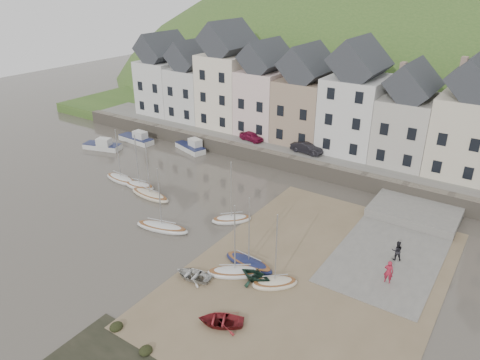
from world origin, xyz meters
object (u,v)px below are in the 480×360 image
Objects in this scene: rowboat_white at (193,275)px; person_red at (389,272)px; sailboat_0 at (121,179)px; rowboat_red at (221,320)px; car_left at (251,136)px; car_right at (307,148)px; rowboat_green at (256,275)px; person_dark at (397,251)px.

rowboat_white is 14.70m from person_red.
sailboat_0 reaches higher than rowboat_red.
sailboat_0 is 17.57m from car_left.
car_left is (-10.82, 25.09, 1.82)m from rowboat_white.
person_red is 0.48× the size of car_right.
person_red is at bearing 113.37° from rowboat_white.
rowboat_green reaches higher than rowboat_red.
person_dark reaches higher than rowboat_white.
sailboat_0 is at bearing -144.45° from rowboat_red.
rowboat_white is at bearing -26.98° from sailboat_0.
person_dark is at bearing 3.41° from sailboat_0.
person_dark is (7.51, 13.85, 0.60)m from rowboat_red.
car_left is at bearing 65.32° from sailboat_0.
rowboat_green is 23.93m from car_right.
car_left reaches higher than rowboat_white.
person_red is 3.32m from person_dark.
rowboat_green is at bearing 158.63° from rowboat_red.
rowboat_red is 13.15m from person_red.
sailboat_0 is 2.05× the size of rowboat_red.
person_dark is (12.17, 11.03, 0.61)m from rowboat_white.
rowboat_white is 0.75× the size of car_right.
rowboat_green is at bearing -17.28° from sailboat_0.
car_right reaches higher than rowboat_white.
rowboat_green is at bearing -157.39° from car_right.
person_dark reaches higher than rowboat_red.
person_dark is at bearing -89.59° from person_red.
rowboat_red is at bearing -27.87° from sailboat_0.
rowboat_green is at bearing 24.80° from person_dark.
rowboat_red is 1.64× the size of person_red.
rowboat_green is 0.63× the size of car_right.
car_right is (15.23, 15.87, 1.99)m from sailboat_0.
rowboat_red is (22.77, -12.04, 0.12)m from sailboat_0.
car_left is at bearing -177.56° from rowboat_red.
rowboat_red reaches higher than rowboat_white.
car_right is at bearing 168.56° from rowboat_red.
car_left reaches higher than person_dark.
car_right is (-7.08, 22.81, 1.54)m from rowboat_green.
person_red is at bearing 123.33° from rowboat_green.
person_dark is 26.98m from car_left.
sailboat_0 is 23.37m from rowboat_green.
car_right is (-2.89, 25.09, 1.89)m from rowboat_white.
sailboat_0 is 2.54× the size of rowboat_green.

